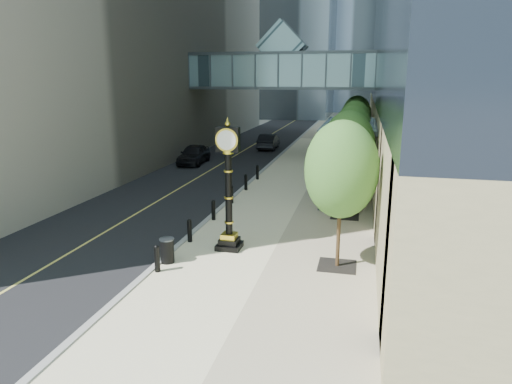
% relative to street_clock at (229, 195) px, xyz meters
% --- Properties ---
extents(ground, '(320.00, 320.00, 0.00)m').
position_rel_street_clock_xyz_m(ground, '(0.83, -3.83, -2.31)').
color(ground, gray).
rests_on(ground, ground).
extents(road, '(8.00, 180.00, 0.02)m').
position_rel_street_clock_xyz_m(road, '(-6.17, 36.17, -2.30)').
color(road, black).
rests_on(road, ground).
extents(sidewalk, '(8.00, 180.00, 0.06)m').
position_rel_street_clock_xyz_m(sidewalk, '(1.83, 36.17, -2.28)').
color(sidewalk, beige).
rests_on(sidewalk, ground).
extents(curb, '(0.25, 180.00, 0.07)m').
position_rel_street_clock_xyz_m(curb, '(-2.17, 36.17, -2.28)').
color(curb, gray).
rests_on(curb, ground).
extents(skywalk, '(17.00, 4.20, 5.80)m').
position_rel_street_clock_xyz_m(skywalk, '(-2.17, 24.17, 5.40)').
color(skywalk, slate).
rests_on(skywalk, ground).
extents(entrance_canopy, '(3.00, 8.00, 4.38)m').
position_rel_street_clock_xyz_m(entrance_canopy, '(4.31, 10.17, 1.88)').
color(entrance_canopy, '#383F44').
rests_on(entrance_canopy, ground).
extents(bollard_row, '(0.20, 16.20, 0.90)m').
position_rel_street_clock_xyz_m(bollard_row, '(-1.87, 5.17, -1.80)').
color(bollard_row, black).
rests_on(bollard_row, sidewalk).
extents(street_trees, '(2.64, 28.62, 5.42)m').
position_rel_street_clock_xyz_m(street_trees, '(4.43, 11.98, 1.32)').
color(street_trees, black).
rests_on(street_trees, sidewalk).
extents(street_clock, '(0.98, 0.98, 5.20)m').
position_rel_street_clock_xyz_m(street_clock, '(0.00, 0.00, 0.00)').
color(street_clock, black).
rests_on(street_clock, sidewalk).
extents(trash_bin, '(0.53, 0.53, 0.90)m').
position_rel_street_clock_xyz_m(trash_bin, '(-1.87, -1.95, -1.80)').
color(trash_bin, black).
rests_on(trash_bin, sidewalk).
extents(pedestrian, '(0.73, 0.60, 1.71)m').
position_rel_street_clock_xyz_m(pedestrian, '(2.78, 8.87, -1.40)').
color(pedestrian, beige).
rests_on(pedestrian, sidewalk).
extents(car_near, '(2.15, 4.74, 1.58)m').
position_rel_street_clock_xyz_m(car_near, '(-8.36, 18.00, -1.50)').
color(car_near, black).
rests_on(car_near, road).
extents(car_far, '(1.75, 4.66, 1.52)m').
position_rel_street_clock_xyz_m(car_far, '(-4.03, 27.43, -1.53)').
color(car_far, black).
rests_on(car_far, road).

